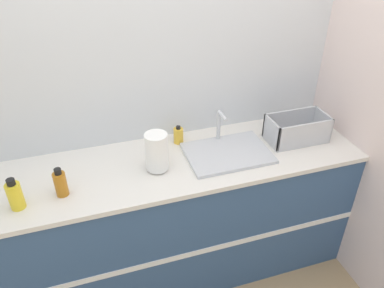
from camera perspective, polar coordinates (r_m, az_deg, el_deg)
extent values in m
cube|color=silver|center=(2.31, -6.43, 9.48)|extent=(4.77, 0.06, 2.60)
cube|color=silver|center=(2.55, 23.49, 9.21)|extent=(0.06, 2.61, 2.60)
cube|color=#33517A|center=(2.52, -3.56, -11.67)|extent=(2.37, 0.61, 0.89)
cube|color=white|center=(2.32, -1.59, -16.66)|extent=(2.37, 0.01, 0.04)
cube|color=silver|center=(2.22, -3.97, -3.16)|extent=(2.39, 0.63, 0.03)
cube|color=silver|center=(2.28, 5.43, -1.37)|extent=(0.50, 0.36, 0.02)
cylinder|color=silver|center=(2.35, 4.07, 2.87)|extent=(0.02, 0.02, 0.19)
cylinder|color=silver|center=(2.26, 4.69, 4.28)|extent=(0.02, 0.11, 0.02)
cylinder|color=#4C4C51|center=(2.16, -5.25, -3.69)|extent=(0.10, 0.10, 0.01)
cylinder|color=white|center=(2.10, -5.40, -1.15)|extent=(0.13, 0.13, 0.22)
cube|color=#B7BABF|center=(2.51, 15.47, 0.76)|extent=(0.38, 0.20, 0.01)
cube|color=#B7BABF|center=(2.40, 16.91, 1.32)|extent=(0.38, 0.01, 0.16)
cube|color=#B7BABF|center=(2.53, 14.66, 3.47)|extent=(0.38, 0.01, 0.16)
cube|color=#B7BABF|center=(2.38, 12.00, 1.78)|extent=(0.01, 0.20, 0.16)
cube|color=#B7BABF|center=(2.56, 19.23, 3.01)|extent=(0.01, 0.20, 0.16)
cylinder|color=#B26B19|center=(2.05, -19.37, -5.80)|extent=(0.06, 0.06, 0.14)
cylinder|color=black|center=(2.01, -19.80, -3.95)|extent=(0.04, 0.04, 0.03)
cylinder|color=yellow|center=(2.06, -25.32, -7.19)|extent=(0.07, 0.07, 0.14)
cylinder|color=black|center=(2.01, -25.90, -5.26)|extent=(0.04, 0.04, 0.03)
cylinder|color=gold|center=(2.37, -2.08, 1.30)|extent=(0.06, 0.06, 0.10)
cylinder|color=black|center=(2.34, -2.11, 2.53)|extent=(0.03, 0.03, 0.02)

